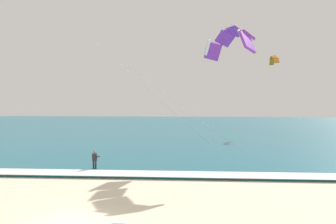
# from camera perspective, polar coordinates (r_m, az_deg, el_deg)

# --- Properties ---
(ground_plane) EXTENTS (200.00, 200.00, 0.00)m
(ground_plane) POSITION_cam_1_polar(r_m,az_deg,el_deg) (20.03, -13.51, -14.91)
(ground_plane) COLOR beige
(sea) EXTENTS (200.00, 120.00, 0.20)m
(sea) POSITION_cam_1_polar(r_m,az_deg,el_deg) (89.49, 1.00, -2.11)
(sea) COLOR #146075
(sea) RESTS_ON ground
(surf_foam) EXTENTS (200.00, 2.57, 0.04)m
(surf_foam) POSITION_cam_1_polar(r_m,az_deg,el_deg) (31.20, -6.52, -8.55)
(surf_foam) COLOR white
(surf_foam) RESTS_ON sea
(surfboard) EXTENTS (0.80, 1.47, 0.09)m
(surfboard) POSITION_cam_1_polar(r_m,az_deg,el_deg) (33.75, -10.27, -8.14)
(surfboard) COLOR yellow
(surfboard) RESTS_ON ground
(kitesurfer) EXTENTS (0.61, 0.61, 1.69)m
(kitesurfer) POSITION_cam_1_polar(r_m,az_deg,el_deg) (33.63, -10.26, -6.60)
(kitesurfer) COLOR #232328
(kitesurfer) RESTS_ON ground
(kite_primary) EXTENTS (13.36, 8.19, 11.38)m
(kite_primary) POSITION_cam_1_polar(r_m,az_deg,el_deg) (37.78, 8.95, 10.12)
(kite_primary) COLOR purple
(kite_distant) EXTENTS (1.08, 4.23, 1.50)m
(kite_distant) POSITION_cam_1_polar(r_m,az_deg,el_deg) (69.91, 14.65, 7.24)
(kite_distant) COLOR orange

